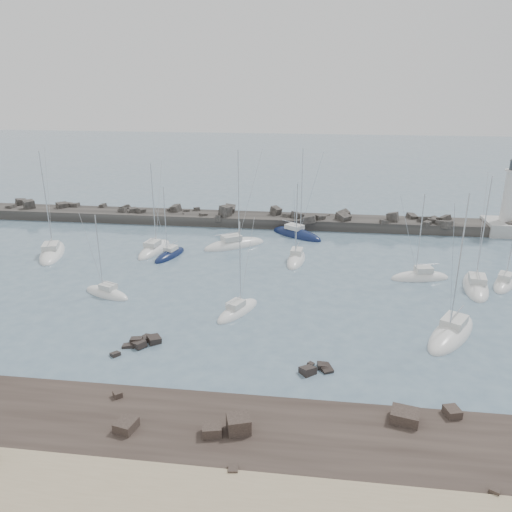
{
  "coord_description": "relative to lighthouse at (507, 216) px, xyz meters",
  "views": [
    {
      "loc": [
        13.77,
        -52.28,
        26.31
      ],
      "look_at": [
        5.53,
        12.0,
        3.03
      ],
      "focal_mm": 35.0,
      "sensor_mm": 36.0,
      "label": 1
    }
  ],
  "objects": [
    {
      "name": "sailboat_3",
      "position": [
        -59.07,
        -17.35,
        -2.94
      ],
      "size": [
        4.35,
        9.85,
        15.06
      ],
      "color": "white",
      "rests_on": "ground"
    },
    {
      "name": "sailboat_13",
      "position": [
        -55.87,
        -19.44,
        -2.96
      ],
      "size": [
        4.37,
        7.84,
        11.91
      ],
      "color": "#0E193D",
      "rests_on": "ground"
    },
    {
      "name": "breakwater",
      "position": [
        -54.6,
        -0.01,
        -2.77
      ],
      "size": [
        115.0,
        7.53,
        5.34
      ],
      "color": "#2D2B28",
      "rests_on": "ground"
    },
    {
      "name": "sailboat_4",
      "position": [
        -46.72,
        -13.36,
        -2.94
      ],
      "size": [
        10.78,
        8.84,
        16.97
      ],
      "color": "white",
      "rests_on": "ground"
    },
    {
      "name": "ground",
      "position": [
        -47.0,
        -38.0,
        -3.09
      ],
      "size": [
        400.0,
        400.0,
        0.0
      ],
      "primitive_type": "plane",
      "color": "slate",
      "rests_on": "ground"
    },
    {
      "name": "rock_cluster_far",
      "position": [
        -32.68,
        -48.97,
        -3.03
      ],
      "size": [
        3.38,
        2.73,
        1.4
      ],
      "color": "black",
      "rests_on": "ground"
    },
    {
      "name": "sailboat_7",
      "position": [
        -42.19,
        -37.56,
        -2.95
      ],
      "size": [
        5.41,
        7.76,
        11.98
      ],
      "color": "white",
      "rests_on": "ground"
    },
    {
      "name": "sailboat_8",
      "position": [
        -36.82,
        -6.19,
        -2.94
      ],
      "size": [
        10.37,
        8.81,
        16.49
      ],
      "color": "#0E193D",
      "rests_on": "ground"
    },
    {
      "name": "sailboat_5",
      "position": [
        -59.66,
        -34.67,
        -2.95
      ],
      "size": [
        7.43,
        4.85,
        11.44
      ],
      "color": "white",
      "rests_on": "ground"
    },
    {
      "name": "rock_cluster_near",
      "position": [
        -50.94,
        -46.22,
        -3.02
      ],
      "size": [
        4.59,
        5.02,
        1.37
      ],
      "color": "black",
      "rests_on": "ground"
    },
    {
      "name": "lighthouse",
      "position": [
        0.0,
        0.0,
        0.0
      ],
      "size": [
        7.0,
        7.0,
        14.6
      ],
      "color": "#A8A7A2",
      "rests_on": "ground"
    },
    {
      "name": "sailboat_6",
      "position": [
        -36.22,
        -19.01,
        -2.93
      ],
      "size": [
        3.38,
        8.36,
        13.1
      ],
      "color": "white",
      "rests_on": "ground"
    },
    {
      "name": "rock_shelf",
      "position": [
        -47.01,
        -60.0,
        -3.08
      ],
      "size": [
        140.0,
        12.18,
        2.0
      ],
      "color": "#2C221E",
      "rests_on": "ground"
    },
    {
      "name": "sailboat_9",
      "position": [
        -18.83,
        -24.03,
        -2.94
      ],
      "size": [
        8.47,
        4.08,
        13.07
      ],
      "color": "white",
      "rests_on": "ground"
    },
    {
      "name": "sailboat_10",
      "position": [
        -12.09,
        -26.35,
        -2.94
      ],
      "size": [
        4.78,
        10.47,
        15.96
      ],
      "color": "white",
      "rests_on": "ground"
    },
    {
      "name": "sailboat_1",
      "position": [
        -74.51,
        -20.93,
        -2.94
      ],
      "size": [
        6.81,
        11.52,
        17.31
      ],
      "color": "white",
      "rests_on": "ground"
    },
    {
      "name": "sailboat_12",
      "position": [
        -7.96,
        -24.74,
        -2.94
      ],
      "size": [
        5.59,
        7.91,
        12.37
      ],
      "color": "white",
      "rests_on": "ground"
    },
    {
      "name": "sailboat_11",
      "position": [
        -18.38,
        -40.14,
        -2.94
      ],
      "size": [
        8.45,
        11.05,
        17.07
      ],
      "color": "white",
      "rests_on": "ground"
    }
  ]
}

